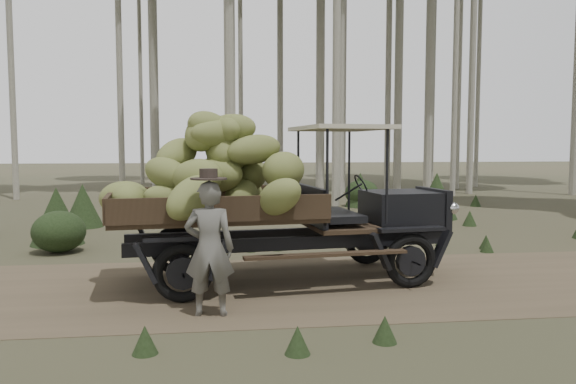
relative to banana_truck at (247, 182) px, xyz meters
name	(u,v)px	position (x,y,z in m)	size (l,w,h in m)	color
ground	(431,281)	(2.88, -0.17, -1.58)	(120.00, 120.00, 0.00)	#473D2B
dirt_track	(431,281)	(2.88, -0.17, -1.58)	(70.00, 4.00, 0.01)	brown
banana_truck	(247,182)	(0.00, 0.00, 0.00)	(5.66, 2.89, 2.75)	black
farmer	(209,247)	(-0.55, -1.53, -0.70)	(0.65, 0.49, 1.85)	#5C5954
undergrowth	(453,251)	(3.07, -0.57, -1.03)	(23.85, 21.71, 1.36)	#233319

